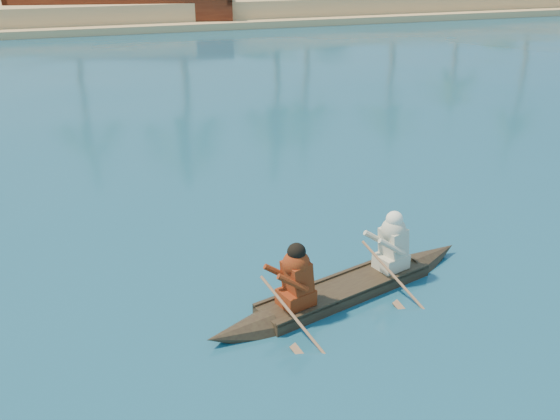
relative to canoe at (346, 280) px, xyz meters
name	(u,v)px	position (x,y,z in m)	size (l,w,h in m)	color
ground	(336,192)	(1.28, 3.71, -0.25)	(160.00, 160.00, 0.00)	navy
canoe	(346,280)	(0.00, 0.00, 0.00)	(4.62, 2.05, 1.28)	#39301F
barge_mid	(125,12)	(-1.35, 29.34, 0.44)	(12.23, 5.95, 1.95)	maroon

